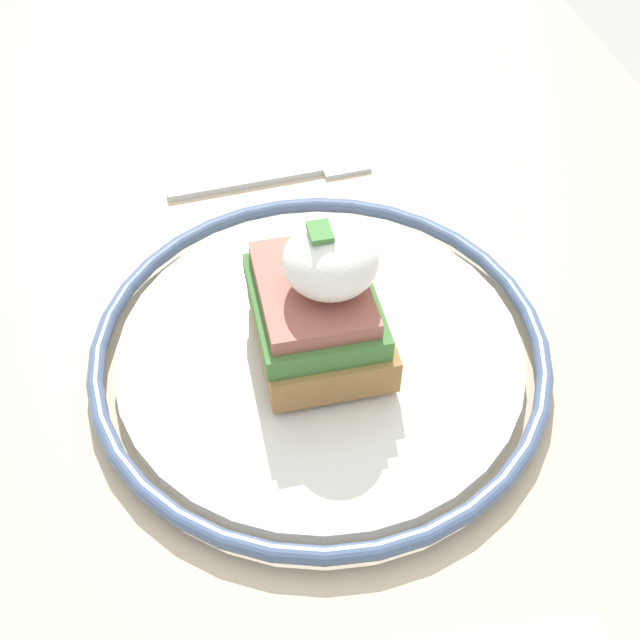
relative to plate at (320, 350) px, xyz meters
The scene contains 4 objects.
dining_table 0.13m from the plate, 66.38° to the right, with size 1.16×0.73×0.77m.
plate is the anchor object (origin of this frame).
sandwich 0.04m from the plate, 143.11° to the left, with size 0.09×0.07×0.09m.
fork 0.18m from the plate, behind, with size 0.02×0.15×0.00m.
Camera 1 is at (0.28, -0.03, 1.15)m, focal length 45.00 mm.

